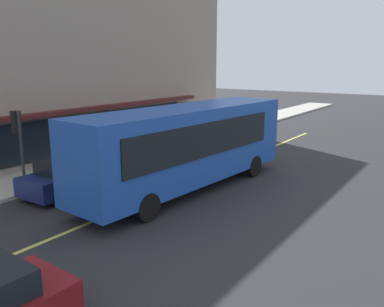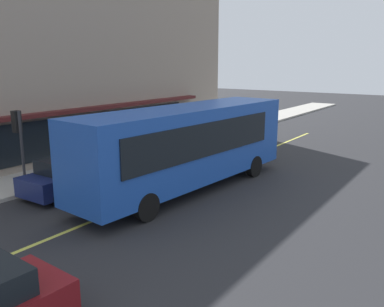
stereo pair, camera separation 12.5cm
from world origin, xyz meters
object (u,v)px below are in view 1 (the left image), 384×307
(bus, at_px, (188,144))
(car_navy, at_px, (73,175))
(traffic_light, at_px, (18,131))
(pedestrian_waiting, at_px, (64,153))
(pedestrian_at_corner, at_px, (189,122))

(bus, distance_m, car_navy, 4.92)
(traffic_light, bearing_deg, car_navy, -62.48)
(pedestrian_waiting, relative_size, pedestrian_at_corner, 1.05)
(car_navy, distance_m, pedestrian_waiting, 2.15)
(car_navy, height_order, pedestrian_waiting, pedestrian_waiting)
(car_navy, bearing_deg, pedestrian_waiting, 60.78)
(bus, height_order, traffic_light, bus)
(pedestrian_at_corner, bearing_deg, bus, -144.90)
(bus, xyz_separation_m, car_navy, (-3.00, 3.70, -1.24))
(pedestrian_waiting, bearing_deg, car_navy, -119.22)
(pedestrian_waiting, bearing_deg, pedestrian_at_corner, 6.08)
(bus, height_order, pedestrian_at_corner, bus)
(traffic_light, bearing_deg, pedestrian_waiting, -4.79)
(bus, distance_m, traffic_light, 7.00)
(pedestrian_waiting, bearing_deg, bus, -70.22)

